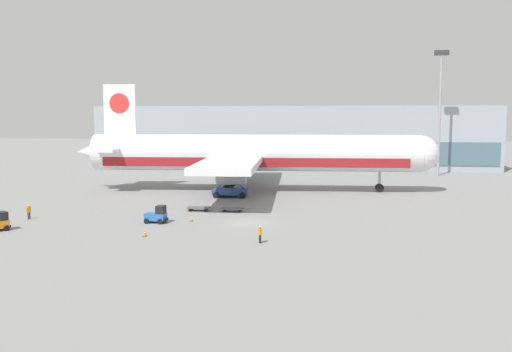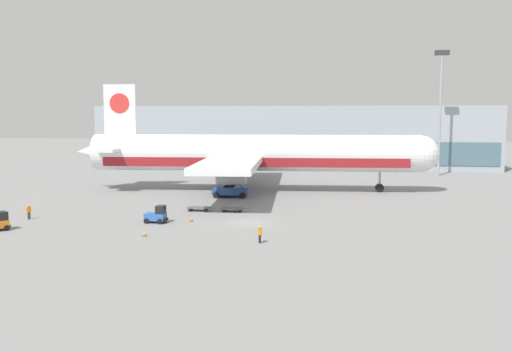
# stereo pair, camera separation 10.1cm
# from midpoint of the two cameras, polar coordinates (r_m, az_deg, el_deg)

# --- Properties ---
(ground_plane) EXTENTS (400.00, 400.00, 0.00)m
(ground_plane) POSITION_cam_midpoint_polar(r_m,az_deg,el_deg) (65.11, -0.72, -4.66)
(ground_plane) COLOR gray
(terminal_building) EXTENTS (90.00, 18.20, 14.00)m
(terminal_building) POSITION_cam_midpoint_polar(r_m,az_deg,el_deg) (134.06, 3.67, 3.99)
(terminal_building) COLOR #9EA8B2
(terminal_building) RESTS_ON ground_plane
(light_mast) EXTENTS (2.80, 0.50, 24.56)m
(light_mast) POSITION_cam_midpoint_polar(r_m,az_deg,el_deg) (118.22, 17.90, 6.85)
(light_mast) COLOR #9EA0A5
(light_mast) RESTS_ON ground_plane
(airplane_main) EXTENTS (58.09, 48.46, 17.00)m
(airplane_main) POSITION_cam_midpoint_polar(r_m,az_deg,el_deg) (91.02, -0.64, 2.18)
(airplane_main) COLOR white
(airplane_main) RESTS_ON ground_plane
(scissor_lift_loader) EXTENTS (5.40, 3.70, 5.62)m
(scissor_lift_loader) POSITION_cam_midpoint_polar(r_m,az_deg,el_deg) (84.66, -2.62, -0.66)
(scissor_lift_loader) COLOR #284C99
(scissor_lift_loader) RESTS_ON ground_plane
(baggage_tug_foreground) EXTENTS (2.53, 1.75, 2.00)m
(baggage_tug_foreground) POSITION_cam_midpoint_polar(r_m,az_deg,el_deg) (65.68, -9.92, -3.88)
(baggage_tug_foreground) COLOR #2D66B7
(baggage_tug_foreground) RESTS_ON ground_plane
(baggage_dolly_lead) EXTENTS (3.71, 1.55, 0.48)m
(baggage_dolly_lead) POSITION_cam_midpoint_polar(r_m,az_deg,el_deg) (72.96, -5.80, -3.19)
(baggage_dolly_lead) COLOR #56565B
(baggage_dolly_lead) RESTS_ON ground_plane
(baggage_dolly_second) EXTENTS (3.71, 1.55, 0.48)m
(baggage_dolly_second) POSITION_cam_midpoint_polar(r_m,az_deg,el_deg) (72.04, -2.44, -3.29)
(baggage_dolly_second) COLOR #56565B
(baggage_dolly_second) RESTS_ON ground_plane
(ground_crew_near) EXTENTS (0.39, 0.47, 1.67)m
(ground_crew_near) POSITION_cam_midpoint_polar(r_m,az_deg,el_deg) (54.72, 0.36, -5.74)
(ground_crew_near) COLOR black
(ground_crew_near) RESTS_ON ground_plane
(ground_crew_far) EXTENTS (0.38, 0.49, 1.73)m
(ground_crew_far) POSITION_cam_midpoint_polar(r_m,az_deg,el_deg) (71.96, -21.81, -3.24)
(ground_crew_far) COLOR black
(ground_crew_far) RESTS_ON ground_plane
(traffic_cone_near) EXTENTS (0.40, 0.40, 0.60)m
(traffic_cone_near) POSITION_cam_midpoint_polar(r_m,az_deg,el_deg) (58.97, -11.10, -5.65)
(traffic_cone_near) COLOR black
(traffic_cone_near) RESTS_ON ground_plane
(traffic_cone_far) EXTENTS (0.40, 0.40, 0.63)m
(traffic_cone_far) POSITION_cam_midpoint_polar(r_m,az_deg,el_deg) (66.16, -6.52, -4.26)
(traffic_cone_far) COLOR black
(traffic_cone_far) RESTS_ON ground_plane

